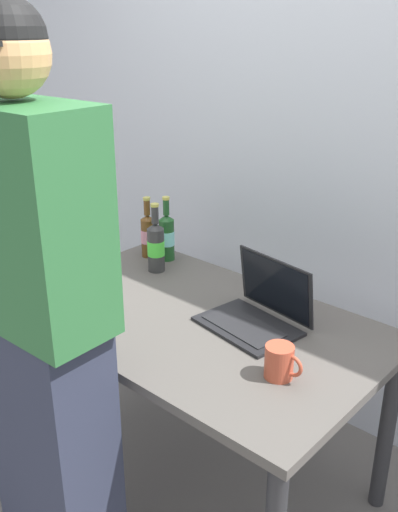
{
  "coord_description": "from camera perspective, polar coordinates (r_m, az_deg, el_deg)",
  "views": [
    {
      "loc": [
        1.25,
        -1.36,
        1.74
      ],
      "look_at": [
        0.02,
        0.0,
        0.99
      ],
      "focal_mm": 39.88,
      "sensor_mm": 36.0,
      "label": 1
    }
  ],
  "objects": [
    {
      "name": "desk",
      "position": [
        2.14,
        -0.48,
        -8.26
      ],
      "size": [
        1.38,
        0.84,
        0.74
      ],
      "color": "#56514C",
      "rests_on": "ground"
    },
    {
      "name": "laptop",
      "position": [
        2.04,
        5.94,
        -5.44
      ],
      "size": [
        0.38,
        0.32,
        0.23
      ],
      "color": "black",
      "rests_on": "desk"
    },
    {
      "name": "beer_bottle_dark",
      "position": [
        2.61,
        -5.15,
        2.22
      ],
      "size": [
        0.06,
        0.06,
        0.28
      ],
      "color": "brown",
      "rests_on": "desk"
    },
    {
      "name": "beer_bottle_amber",
      "position": [
        2.44,
        -4.35,
        1.05
      ],
      "size": [
        0.07,
        0.07,
        0.3
      ],
      "color": "#333333",
      "rests_on": "desk"
    },
    {
      "name": "beer_bottle_green",
      "position": [
        2.56,
        -3.25,
        2.02
      ],
      "size": [
        0.07,
        0.07,
        0.3
      ],
      "color": "#1E5123",
      "rests_on": "desk"
    },
    {
      "name": "ground_plane",
      "position": [
        2.53,
        -0.43,
        -20.94
      ],
      "size": [
        8.0,
        8.0,
        0.0
      ],
      "primitive_type": "plane",
      "color": "slate",
      "rests_on": "ground"
    },
    {
      "name": "coffee_mug",
      "position": [
        1.76,
        8.12,
        -10.47
      ],
      "size": [
        0.13,
        0.09,
        0.11
      ],
      "color": "#BF4C33",
      "rests_on": "desk"
    },
    {
      "name": "person_figure",
      "position": [
        1.71,
        -15.53,
        -7.44
      ],
      "size": [
        0.46,
        0.31,
        1.8
      ],
      "color": "#2D3347",
      "rests_on": "ground"
    },
    {
      "name": "back_wall",
      "position": [
        2.5,
        11.66,
        11.85
      ],
      "size": [
        6.0,
        0.1,
        2.6
      ],
      "primitive_type": "cube",
      "color": "silver",
      "rests_on": "ground"
    }
  ]
}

